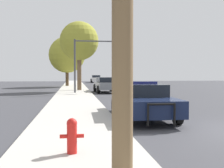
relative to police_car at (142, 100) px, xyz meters
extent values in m
cube|color=#BCB7AD|center=(-2.70, -3.06, -0.67)|extent=(3.00, 110.00, 0.13)
cube|color=#141E3D|center=(0.00, -0.06, -0.12)|extent=(1.98, 5.13, 0.59)
cube|color=black|center=(0.00, 0.19, 0.41)|extent=(1.67, 2.68, 0.46)
cylinder|color=black|center=(0.89, -1.66, -0.41)|extent=(0.25, 0.66, 0.65)
cylinder|color=black|center=(-0.95, -1.62, -0.41)|extent=(0.25, 0.66, 0.65)
cylinder|color=black|center=(0.95, 1.50, -0.41)|extent=(0.25, 0.66, 0.65)
cylinder|color=black|center=(-0.89, 1.54, -0.41)|extent=(0.25, 0.66, 0.65)
cylinder|color=black|center=(0.37, -2.73, -0.21)|extent=(0.07, 0.07, 0.71)
cylinder|color=black|center=(-0.48, -2.72, -0.21)|extent=(0.07, 0.07, 0.71)
cylinder|color=black|center=(-0.05, -2.73, 0.11)|extent=(0.89, 0.09, 0.07)
cube|color=navy|center=(0.00, 0.19, 0.69)|extent=(1.36, 0.23, 0.09)
cube|color=navy|center=(0.94, -0.08, -0.09)|extent=(0.08, 3.67, 0.16)
cylinder|color=red|center=(-2.79, -5.20, -0.31)|extent=(0.21, 0.21, 0.61)
sphere|color=red|center=(-2.79, -5.20, 0.03)|extent=(0.22, 0.22, 0.22)
cylinder|color=red|center=(-2.97, -5.20, -0.24)|extent=(0.15, 0.08, 0.08)
cylinder|color=red|center=(-2.61, -5.20, -0.24)|extent=(0.15, 0.08, 0.08)
cylinder|color=#424247|center=(-2.63, 13.35, 1.70)|extent=(0.16, 0.16, 4.61)
cylinder|color=#424247|center=(-0.84, 13.35, 3.85)|extent=(3.57, 0.11, 0.11)
cube|color=black|center=(0.94, 13.35, 3.40)|extent=(0.30, 0.24, 0.90)
sphere|color=red|center=(0.94, 13.22, 3.70)|extent=(0.20, 0.20, 0.20)
sphere|color=orange|center=(0.94, 13.22, 3.40)|extent=(0.20, 0.20, 0.20)
sphere|color=green|center=(0.94, 13.22, 3.10)|extent=(0.20, 0.20, 0.20)
cube|color=silver|center=(1.50, 42.38, -0.07)|extent=(1.80, 4.31, 0.64)
cube|color=black|center=(1.50, 42.17, 0.46)|extent=(1.52, 2.25, 0.42)
cylinder|color=black|center=(0.68, 43.72, -0.39)|extent=(0.25, 0.71, 0.70)
cylinder|color=black|center=(2.37, 43.69, -0.39)|extent=(0.25, 0.71, 0.70)
cylinder|color=black|center=(0.63, 41.07, -0.39)|extent=(0.25, 0.71, 0.70)
cylinder|color=black|center=(2.33, 41.04, -0.39)|extent=(0.25, 0.71, 0.70)
cube|color=slate|center=(0.19, 14.97, -0.07)|extent=(1.83, 4.43, 0.61)
cube|color=black|center=(0.20, 14.76, 0.46)|extent=(1.51, 2.32, 0.45)
cylinder|color=black|center=(-0.68, 16.29, -0.38)|extent=(0.27, 0.73, 0.72)
cylinder|color=black|center=(0.94, 16.36, -0.38)|extent=(0.27, 0.73, 0.72)
cylinder|color=black|center=(-0.56, 13.59, -0.38)|extent=(0.27, 0.73, 0.72)
cylinder|color=black|center=(1.05, 13.66, -0.38)|extent=(0.27, 0.73, 0.72)
cylinder|color=#4C3823|center=(-3.58, 26.55, 0.79)|extent=(0.42, 0.42, 2.79)
sphere|color=#999933|center=(-3.58, 26.55, 3.50)|extent=(4.79, 4.79, 4.79)
cylinder|color=brown|center=(-2.17, 16.99, 1.30)|extent=(0.42, 0.42, 3.81)
sphere|color=#999933|center=(-2.17, 16.99, 4.26)|extent=(3.85, 3.85, 3.85)
camera|label=1|loc=(-2.76, -11.09, 1.08)|focal=45.00mm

